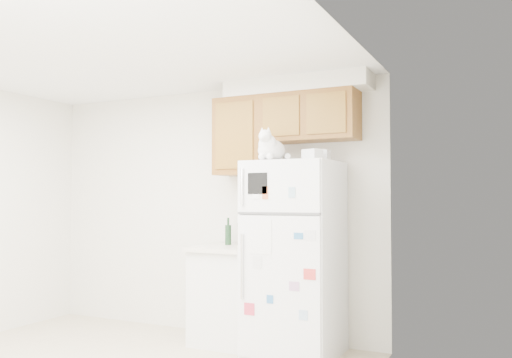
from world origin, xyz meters
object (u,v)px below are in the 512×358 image
Objects in this scene: bottle_green at (228,231)px; bottle_amber at (241,230)px; base_counter at (230,294)px; storage_box_back at (319,156)px; refrigerator at (294,257)px; storage_box_front at (312,155)px; cat at (271,148)px.

bottle_green is 0.14m from bottle_amber.
bottle_green reaches higher than base_counter.
bottle_green is at bearing 126.15° from base_counter.
storage_box_back reaches higher than bottle_green.
bottle_amber is (-0.62, 0.18, 0.22)m from refrigerator.
refrigerator is 0.93m from storage_box_front.
refrigerator is at bearing -15.74° from bottle_amber.
storage_box_back is 0.61× the size of bottle_amber.
storage_box_back reaches higher than storage_box_front.
bottle_green is at bearing 179.36° from bottle_amber.
storage_box_front is 1.13m from bottle_amber.
cat reaches higher than base_counter.
refrigerator is 4.21× the size of cat.
cat is 0.45m from storage_box_back.
storage_box_front is (0.92, -0.22, 1.28)m from base_counter.
refrigerator is at bearing 170.48° from storage_box_front.
cat is 2.24× the size of storage_box_back.
storage_box_back is 1.20m from bottle_green.
storage_box_front is 1.25m from bottle_green.
storage_box_back is at bearing 19.55° from refrigerator.
bottle_amber is at bearing 141.36° from cat.
storage_box_front reaches higher than refrigerator.
refrigerator is 0.68m from bottle_amber.
base_counter is 1.48m from cat.
base_counter is at bearing 152.48° from cat.
cat is at bearing -145.37° from storage_box_front.
cat reaches higher than bottle_amber.
storage_box_back is 1.08m from bottle_amber.
refrigerator is 0.93m from storage_box_back.
refrigerator reaches higher than base_counter.
cat is at bearing -27.52° from base_counter.
bottle_amber is (-0.49, 0.39, -0.74)m from cat.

